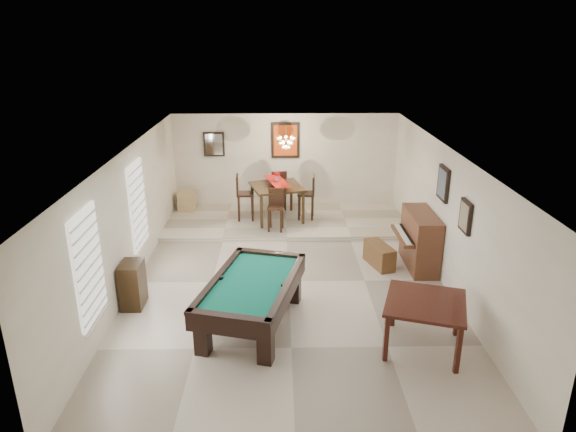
{
  "coord_description": "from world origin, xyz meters",
  "views": [
    {
      "loc": [
        -0.18,
        -9.05,
        4.64
      ],
      "look_at": [
        0.0,
        0.6,
        1.15
      ],
      "focal_mm": 32.0,
      "sensor_mm": 36.0,
      "label": 1
    }
  ],
  "objects_px": {
    "pool_table": "(252,304)",
    "chandelier": "(286,138)",
    "piano_bench": "(379,255)",
    "dining_chair_north": "(278,189)",
    "dining_chair_west": "(245,197)",
    "flower_vase": "(277,176)",
    "upright_piano": "(414,240)",
    "square_table": "(424,324)",
    "dining_chair_south": "(276,210)",
    "dining_table": "(277,200)",
    "dining_chair_east": "(306,197)",
    "corner_bench": "(187,201)",
    "apothecary_chest": "(133,285)"
  },
  "relations": [
    {
      "from": "pool_table",
      "to": "dining_chair_west",
      "type": "bearing_deg",
      "value": 109.18
    },
    {
      "from": "piano_bench",
      "to": "dining_chair_north",
      "type": "distance_m",
      "value": 3.97
    },
    {
      "from": "upright_piano",
      "to": "piano_bench",
      "type": "relative_size",
      "value": 1.66
    },
    {
      "from": "square_table",
      "to": "dining_table",
      "type": "bearing_deg",
      "value": 112.22
    },
    {
      "from": "pool_table",
      "to": "chandelier",
      "type": "height_order",
      "value": "chandelier"
    },
    {
      "from": "square_table",
      "to": "dining_table",
      "type": "xyz_separation_m",
      "value": [
        -2.25,
        5.52,
        0.22
      ]
    },
    {
      "from": "dining_table",
      "to": "dining_chair_south",
      "type": "height_order",
      "value": "dining_table"
    },
    {
      "from": "dining_chair_east",
      "to": "chandelier",
      "type": "distance_m",
      "value": 1.6
    },
    {
      "from": "flower_vase",
      "to": "apothecary_chest",
      "type": "bearing_deg",
      "value": -121.68
    },
    {
      "from": "dining_chair_south",
      "to": "corner_bench",
      "type": "xyz_separation_m",
      "value": [
        -2.39,
        1.59,
        -0.26
      ]
    },
    {
      "from": "corner_bench",
      "to": "apothecary_chest",
      "type": "bearing_deg",
      "value": -91.51
    },
    {
      "from": "apothecary_chest",
      "to": "dining_chair_north",
      "type": "bearing_deg",
      "value": 62.29
    },
    {
      "from": "upright_piano",
      "to": "chandelier",
      "type": "height_order",
      "value": "chandelier"
    },
    {
      "from": "chandelier",
      "to": "square_table",
      "type": "bearing_deg",
      "value": -69.66
    },
    {
      "from": "dining_table",
      "to": "corner_bench",
      "type": "height_order",
      "value": "dining_table"
    },
    {
      "from": "piano_bench",
      "to": "dining_chair_west",
      "type": "relative_size",
      "value": 0.73
    },
    {
      "from": "dining_table",
      "to": "dining_chair_west",
      "type": "bearing_deg",
      "value": -179.95
    },
    {
      "from": "dining_chair_north",
      "to": "corner_bench",
      "type": "distance_m",
      "value": 2.47
    },
    {
      "from": "dining_chair_north",
      "to": "apothecary_chest",
      "type": "bearing_deg",
      "value": 54.9
    },
    {
      "from": "dining_chair_west",
      "to": "pool_table",
      "type": "bearing_deg",
      "value": -178.39
    },
    {
      "from": "upright_piano",
      "to": "dining_chair_west",
      "type": "bearing_deg",
      "value": 144.34
    },
    {
      "from": "square_table",
      "to": "dining_chair_south",
      "type": "bearing_deg",
      "value": 115.79
    },
    {
      "from": "apothecary_chest",
      "to": "flower_vase",
      "type": "xyz_separation_m",
      "value": [
        2.55,
        4.14,
        0.83
      ]
    },
    {
      "from": "square_table",
      "to": "chandelier",
      "type": "height_order",
      "value": "chandelier"
    },
    {
      "from": "corner_bench",
      "to": "dining_chair_south",
      "type": "bearing_deg",
      "value": -33.69
    },
    {
      "from": "dining_chair_south",
      "to": "dining_chair_east",
      "type": "bearing_deg",
      "value": 54.18
    },
    {
      "from": "upright_piano",
      "to": "dining_table",
      "type": "relative_size",
      "value": 1.16
    },
    {
      "from": "pool_table",
      "to": "upright_piano",
      "type": "height_order",
      "value": "upright_piano"
    },
    {
      "from": "pool_table",
      "to": "corner_bench",
      "type": "relative_size",
      "value": 4.47
    },
    {
      "from": "upright_piano",
      "to": "apothecary_chest",
      "type": "xyz_separation_m",
      "value": [
        -5.37,
        -1.54,
        -0.17
      ]
    },
    {
      "from": "dining_chair_west",
      "to": "chandelier",
      "type": "distance_m",
      "value": 1.82
    },
    {
      "from": "square_table",
      "to": "dining_chair_north",
      "type": "height_order",
      "value": "dining_chair_north"
    },
    {
      "from": "square_table",
      "to": "upright_piano",
      "type": "xyz_separation_m",
      "value": [
        0.56,
        2.93,
        0.18
      ]
    },
    {
      "from": "dining_table",
      "to": "dining_chair_north",
      "type": "height_order",
      "value": "dining_chair_north"
    },
    {
      "from": "flower_vase",
      "to": "dining_chair_west",
      "type": "height_order",
      "value": "flower_vase"
    },
    {
      "from": "upright_piano",
      "to": "corner_bench",
      "type": "bearing_deg",
      "value": 147.0
    },
    {
      "from": "pool_table",
      "to": "chandelier",
      "type": "relative_size",
      "value": 3.96
    },
    {
      "from": "upright_piano",
      "to": "pool_table",
      "type": "bearing_deg",
      "value": -145.31
    },
    {
      "from": "dining_chair_east",
      "to": "corner_bench",
      "type": "height_order",
      "value": "dining_chair_east"
    },
    {
      "from": "upright_piano",
      "to": "dining_table",
      "type": "distance_m",
      "value": 3.83
    },
    {
      "from": "piano_bench",
      "to": "apothecary_chest",
      "type": "relative_size",
      "value": 1.02
    },
    {
      "from": "pool_table",
      "to": "dining_chair_west",
      "type": "distance_m",
      "value": 4.84
    },
    {
      "from": "upright_piano",
      "to": "piano_bench",
      "type": "distance_m",
      "value": 0.76
    },
    {
      "from": "square_table",
      "to": "chandelier",
      "type": "relative_size",
      "value": 1.94
    },
    {
      "from": "dining_chair_west",
      "to": "dining_table",
      "type": "bearing_deg",
      "value": -93.0
    },
    {
      "from": "flower_vase",
      "to": "dining_chair_north",
      "type": "height_order",
      "value": "flower_vase"
    },
    {
      "from": "flower_vase",
      "to": "dining_chair_east",
      "type": "bearing_deg",
      "value": 2.83
    },
    {
      "from": "dining_chair_west",
      "to": "square_table",
      "type": "bearing_deg",
      "value": -154.12
    },
    {
      "from": "dining_chair_north",
      "to": "chandelier",
      "type": "relative_size",
      "value": 1.8
    },
    {
      "from": "apothecary_chest",
      "to": "chandelier",
      "type": "relative_size",
      "value": 1.38
    }
  ]
}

